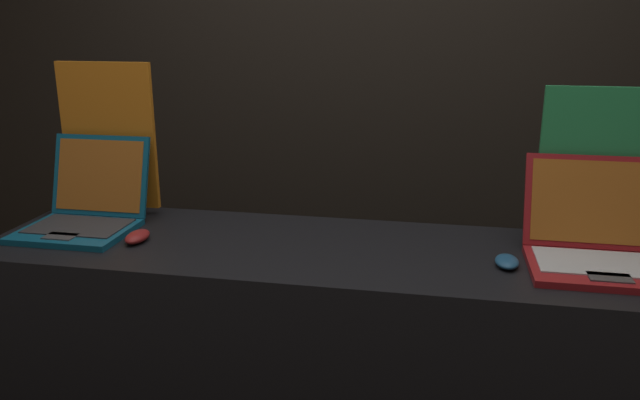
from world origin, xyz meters
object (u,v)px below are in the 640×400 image
laptop_front (86,209)px  mouse_back (507,262)px  mouse_front (137,237)px  laptop_back (598,242)px  promo_stand_back (591,170)px  promo_stand_front (109,142)px

laptop_front → mouse_back: (1.36, -0.09, -0.05)m
laptop_front → mouse_front: size_ratio=3.21×
laptop_front → mouse_front: 0.26m
laptop_back → laptop_front: bearing=179.4°
mouse_front → mouse_back: bearing=0.4°
laptop_back → promo_stand_back: size_ratio=0.81×
laptop_back → mouse_back: bearing=-164.1°
promo_stand_back → promo_stand_front: bearing=179.2°
promo_stand_front → mouse_front: bearing=-51.2°
laptop_front → promo_stand_back: size_ratio=0.76×
laptop_front → promo_stand_back: (1.61, 0.17, 0.17)m
mouse_front → promo_stand_front: bearing=128.8°
mouse_front → promo_stand_back: size_ratio=0.24×
laptop_back → promo_stand_back: 0.25m
mouse_front → mouse_back: size_ratio=1.09×
promo_stand_front → laptop_back: (1.61, -0.21, -0.19)m
laptop_back → promo_stand_back: promo_stand_back is taller
promo_stand_front → laptop_back: promo_stand_front is taller
mouse_front → promo_stand_back: bearing=10.9°
laptop_front → laptop_back: laptop_front is taller
promo_stand_back → laptop_front: bearing=-174.1°
laptop_front → promo_stand_front: 0.27m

